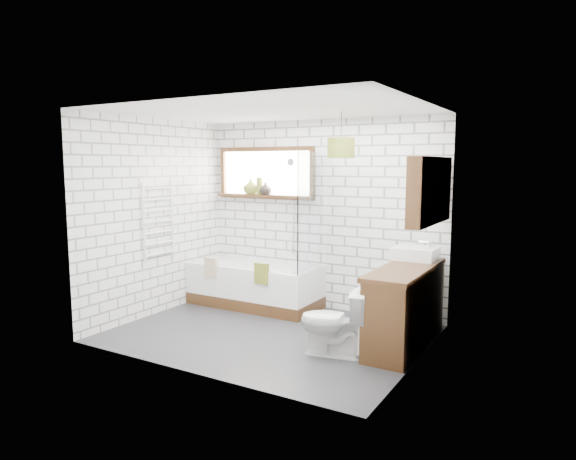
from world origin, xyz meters
The scene contains 22 objects.
floor centered at (0.00, 0.00, -0.01)m, with size 3.40×2.60×0.01m, color #27272A.
ceiling centered at (0.00, 0.00, 2.50)m, with size 3.40×2.60×0.01m, color white.
wall_back centered at (0.00, 1.30, 1.25)m, with size 3.40×0.01×2.50m, color white.
wall_front centered at (0.00, -1.30, 1.25)m, with size 3.40×0.01×2.50m, color white.
wall_left centered at (-1.70, 0.00, 1.25)m, with size 0.01×2.60×2.50m, color white.
wall_right centered at (1.70, 0.00, 1.25)m, with size 0.01×2.60×2.50m, color white.
window centered at (-0.85, 1.26, 1.80)m, with size 1.52×0.16×0.68m, color #321C0E.
towel_radiator centered at (-1.66, 0.00, 1.20)m, with size 0.06×0.52×1.00m, color white.
mirror_cabinet centered at (1.62, 0.60, 1.65)m, with size 0.16×1.20×0.70m, color #321C0E.
shower_riser centered at (-0.40, 1.26, 1.35)m, with size 0.02×0.02×1.30m, color silver.
bathtub centered at (-0.80, 0.91, 0.29)m, with size 1.78×0.79×0.58m, color white.
shower_screen centered at (0.07, 0.91, 1.33)m, with size 0.02×0.72×1.50m, color white.
towel_green centered at (-0.43, 0.51, 0.56)m, with size 0.19×0.05×0.27m, color #636B20.
towel_beige centered at (-1.24, 0.51, 0.56)m, with size 0.20×0.05×0.26m, color tan.
vanity centered at (1.46, 0.40, 0.42)m, with size 0.48×1.48×0.85m, color #321C0E.
basin centered at (1.40, 0.90, 0.92)m, with size 0.48×0.42×0.14m, color white.
tap centered at (1.56, 0.90, 0.99)m, with size 0.03×0.03×0.17m, color silver.
toilet centered at (0.92, -0.23, 0.35)m, with size 0.68×0.39×0.70m, color white.
vase_olive centered at (-1.07, 1.23, 1.59)m, with size 0.21×0.21×0.22m, color olive.
vase_dark centered at (-0.83, 1.23, 1.57)m, with size 0.17×0.17×0.18m, color black.
bottle centered at (-0.93, 1.23, 1.60)m, with size 0.08×0.08×0.24m, color olive.
pendant centered at (0.67, 0.45, 2.10)m, with size 0.30×0.30×0.22m, color #636B20.
Camera 1 is at (3.04, -4.78, 1.93)m, focal length 32.00 mm.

